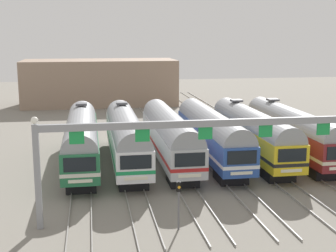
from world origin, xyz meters
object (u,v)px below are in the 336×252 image
Objects in this scene: commuter_train_white at (126,136)px; commuter_train_maroon at (292,130)px; commuter_train_stainless at (169,134)px; commuter_train_yellow at (252,131)px; commuter_train_blue at (211,133)px; commuter_train_green at (81,137)px; yard_signal_mast at (179,196)px; catenary_gantry at (236,137)px.

commuter_train_white is 15.89m from commuter_train_maroon.
commuter_train_stainless is 7.95m from commuter_train_yellow.
commuter_train_stainless is 1.00× the size of commuter_train_yellow.
commuter_train_maroon is (7.95, 0.00, 0.00)m from commuter_train_blue.
commuter_train_green is 16.21m from yard_signal_mast.
commuter_train_white is 5.86× the size of yard_signal_mast.
commuter_train_stainless is 0.72× the size of catenary_gantry.
commuter_train_white is 1.00× the size of commuter_train_maroon.
commuter_train_green is 3.97m from commuter_train_white.
commuter_train_yellow is (15.89, 0.00, 0.00)m from commuter_train_green.
yard_signal_mast is (1.99, -15.06, -0.54)m from commuter_train_white.
commuter_train_maroon is at bearing 53.66° from catenary_gantry.
catenary_gantry is (9.93, -13.50, 2.65)m from commuter_train_green.
commuter_train_white is 14.99m from catenary_gantry.
yard_signal_mast is at bearing -68.42° from commuter_train_green.
commuter_train_green is 7.95m from commuter_train_stainless.
yard_signal_mast is at bearing -132.71° from commuter_train_maroon.
commuter_train_yellow is at bearing 66.18° from catenary_gantry.
commuter_train_stainless is 13.90m from catenary_gantry.
commuter_train_stainless reaches higher than yard_signal_mast.
commuter_train_white is 11.92m from commuter_train_yellow.
commuter_train_maroon is at bearing 0.00° from commuter_train_white.
yard_signal_mast is at bearing -97.51° from commuter_train_stainless.
commuter_train_blue is at bearing 81.63° from catenary_gantry.
commuter_train_stainless is at bearing -0.03° from commuter_train_green.
commuter_train_yellow and commuter_train_maroon have the same top height.
commuter_train_blue is 13.90m from catenary_gantry.
yard_signal_mast is at bearing -111.59° from commuter_train_blue.
commuter_train_stainless is at bearing 82.49° from yard_signal_mast.
commuter_train_yellow is 3.97m from commuter_train_maroon.
commuter_train_yellow reaches higher than yard_signal_mast.
commuter_train_blue is 5.86× the size of yard_signal_mast.
commuter_train_blue is 1.00× the size of commuter_train_yellow.
commuter_train_stainless is (3.97, -0.00, -0.00)m from commuter_train_white.
commuter_train_white is 1.00× the size of commuter_train_yellow.
commuter_train_green is 16.97m from catenary_gantry.
commuter_train_yellow is at bearing 180.00° from commuter_train_maroon.
commuter_train_white reaches higher than commuter_train_blue.
commuter_train_white is 1.00× the size of commuter_train_blue.
commuter_train_white reaches higher than commuter_train_stainless.
catenary_gantry reaches higher than yard_signal_mast.
commuter_train_green and commuter_train_white have the same top height.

